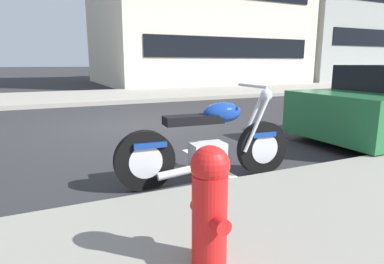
% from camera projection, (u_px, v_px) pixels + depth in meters
% --- Properties ---
extents(ground_plane, '(260.00, 260.00, 0.00)m').
position_uv_depth(ground_plane, '(143.00, 126.00, 7.42)').
color(ground_plane, '#28282B').
extents(sidewalk_far_curb, '(120.00, 5.00, 0.14)m').
position_uv_depth(sidewalk_far_curb, '(319.00, 87.00, 18.17)').
color(sidewalk_far_curb, gray).
rests_on(sidewalk_far_curb, ground).
extents(parking_stall_stripe, '(0.12, 2.20, 0.01)m').
position_uv_depth(parking_stall_stripe, '(219.00, 169.00, 4.37)').
color(parking_stall_stripe, silver).
rests_on(parking_stall_stripe, ground).
extents(parked_motorcycle, '(2.18, 0.62, 1.13)m').
position_uv_depth(parked_motorcycle, '(210.00, 145.00, 3.84)').
color(parked_motorcycle, black).
rests_on(parked_motorcycle, ground).
extents(fire_hydrant, '(0.24, 0.36, 0.76)m').
position_uv_depth(fire_hydrant, '(210.00, 203.00, 2.01)').
color(fire_hydrant, red).
rests_on(fire_hydrant, sidewalk_near_curb).
extents(townhouse_near_left, '(12.10, 11.60, 10.06)m').
position_uv_depth(townhouse_near_left, '(189.00, 9.00, 22.57)').
color(townhouse_near_left, beige).
rests_on(townhouse_near_left, ground).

